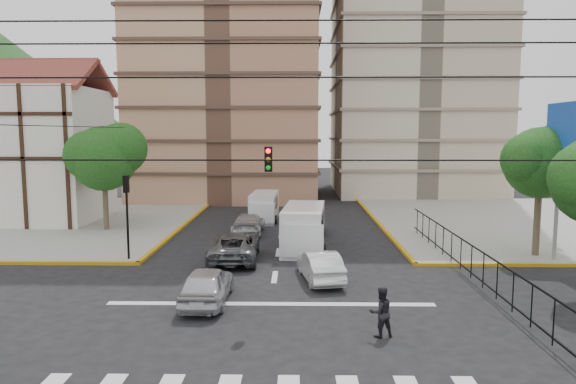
{
  "coord_description": "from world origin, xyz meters",
  "views": [
    {
      "loc": [
        0.99,
        -18.45,
        6.76
      ],
      "look_at": [
        0.62,
        5.25,
        4.0
      ],
      "focal_mm": 32.0,
      "sensor_mm": 36.0,
      "label": 1
    }
  ],
  "objects_px": {
    "traffic_light_nw": "(127,203)",
    "van_right_lane": "(304,230)",
    "car_white_front_right": "(320,265)",
    "pedestrian_crosswalk": "(381,312)",
    "van_left_lane": "(264,208)",
    "car_silver_front_left": "(207,285)"
  },
  "relations": [
    {
      "from": "car_silver_front_left",
      "to": "pedestrian_crosswalk",
      "type": "bearing_deg",
      "value": 152.92
    },
    {
      "from": "van_right_lane",
      "to": "car_silver_front_left",
      "type": "distance_m",
      "value": 9.94
    },
    {
      "from": "van_left_lane",
      "to": "pedestrian_crosswalk",
      "type": "relative_size",
      "value": 2.87
    },
    {
      "from": "traffic_light_nw",
      "to": "car_white_front_right",
      "type": "distance_m",
      "value": 10.7
    },
    {
      "from": "traffic_light_nw",
      "to": "van_left_lane",
      "type": "xyz_separation_m",
      "value": [
        6.36,
        12.48,
        -2.07
      ]
    },
    {
      "from": "van_right_lane",
      "to": "pedestrian_crosswalk",
      "type": "xyz_separation_m",
      "value": [
        2.37,
        -12.42,
        -0.38
      ]
    },
    {
      "from": "van_right_lane",
      "to": "van_left_lane",
      "type": "height_order",
      "value": "van_right_lane"
    },
    {
      "from": "traffic_light_nw",
      "to": "van_left_lane",
      "type": "relative_size",
      "value": 0.91
    },
    {
      "from": "traffic_light_nw",
      "to": "van_right_lane",
      "type": "bearing_deg",
      "value": 15.75
    },
    {
      "from": "van_right_lane",
      "to": "van_left_lane",
      "type": "distance_m",
      "value": 10.29
    },
    {
      "from": "pedestrian_crosswalk",
      "to": "car_silver_front_left",
      "type": "bearing_deg",
      "value": -44.68
    },
    {
      "from": "traffic_light_nw",
      "to": "car_silver_front_left",
      "type": "xyz_separation_m",
      "value": [
        5.26,
        -6.48,
        -2.37
      ]
    },
    {
      "from": "traffic_light_nw",
      "to": "car_white_front_right",
      "type": "bearing_deg",
      "value": -18.29
    },
    {
      "from": "van_right_lane",
      "to": "car_silver_front_left",
      "type": "bearing_deg",
      "value": -108.77
    },
    {
      "from": "car_white_front_right",
      "to": "van_right_lane",
      "type": "bearing_deg",
      "value": -93.62
    },
    {
      "from": "traffic_light_nw",
      "to": "van_right_lane",
      "type": "relative_size",
      "value": 0.76
    },
    {
      "from": "van_left_lane",
      "to": "car_white_front_right",
      "type": "xyz_separation_m",
      "value": [
        3.53,
        -15.75,
        -0.35
      ]
    },
    {
      "from": "traffic_light_nw",
      "to": "pedestrian_crosswalk",
      "type": "xyz_separation_m",
      "value": [
        11.61,
        -9.81,
        -2.27
      ]
    },
    {
      "from": "van_left_lane",
      "to": "traffic_light_nw",
      "type": "bearing_deg",
      "value": -114.27
    },
    {
      "from": "car_silver_front_left",
      "to": "car_white_front_right",
      "type": "xyz_separation_m",
      "value": [
        4.64,
        3.21,
        -0.04
      ]
    },
    {
      "from": "traffic_light_nw",
      "to": "pedestrian_crosswalk",
      "type": "distance_m",
      "value": 15.37
    },
    {
      "from": "van_left_lane",
      "to": "car_white_front_right",
      "type": "relative_size",
      "value": 1.15
    }
  ]
}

